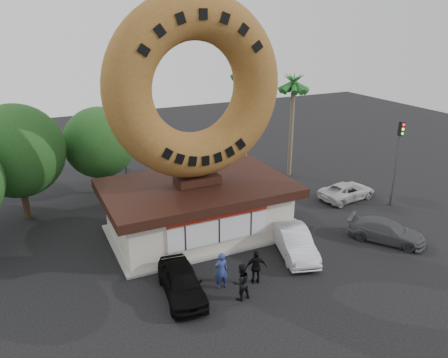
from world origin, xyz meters
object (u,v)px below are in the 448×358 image
object	(u,v)px
giant_donut	(195,88)
street_lamp	(125,130)
car_silver	(294,242)
donut_shop	(198,207)
person_right	(256,267)
car_black	(182,282)
car_grey	(386,231)
car_white	(347,191)
traffic_signal	(398,153)
person_left	(221,271)
person_center	(241,282)

from	to	relation	value
giant_donut	street_lamp	distance (m)	11.10
car_silver	donut_shop	bearing A→B (deg)	145.46
giant_donut	person_right	world-z (taller)	giant_donut
car_black	donut_shop	bearing A→B (deg)	67.34
donut_shop	car_grey	distance (m)	11.39
person_right	street_lamp	bearing A→B (deg)	-61.91
giant_donut	car_grey	world-z (taller)	giant_donut
donut_shop	car_black	bearing A→B (deg)	-119.36
car_white	giant_donut	bearing A→B (deg)	85.12
street_lamp	traffic_signal	distance (m)	19.90
car_silver	person_left	bearing A→B (deg)	-150.78
car_black	giant_donut	bearing A→B (deg)	67.41
car_black	car_white	world-z (taller)	car_black
street_lamp	car_black	bearing A→B (deg)	-94.90
street_lamp	car_black	size ratio (longest dim) A/B	1.82
giant_donut	person_right	xyz separation A→B (m)	(0.55, -6.30, -8.03)
person_center	car_white	bearing A→B (deg)	-154.36
street_lamp	person_center	xyz separation A→B (m)	(1.10, -17.16, -3.56)
traffic_signal	person_right	bearing A→B (deg)	-162.29
street_lamp	person_center	bearing A→B (deg)	-86.32
person_left	car_grey	world-z (taller)	person_left
traffic_signal	car_white	xyz separation A→B (m)	(-2.07, 2.28, -3.25)
street_lamp	car_black	world-z (taller)	street_lamp
car_black	car_white	xyz separation A→B (m)	(15.13, 5.98, -0.13)
person_left	person_right	distance (m)	1.81
car_grey	donut_shop	bearing A→B (deg)	113.66
car_white	car_grey	bearing A→B (deg)	154.08
person_center	car_black	world-z (taller)	person_center
traffic_signal	person_center	world-z (taller)	traffic_signal
car_grey	person_center	bearing A→B (deg)	151.74
giant_donut	car_silver	size ratio (longest dim) A/B	2.21
person_right	car_silver	size ratio (longest dim) A/B	0.39
giant_donut	car_silver	distance (m)	10.22
donut_shop	person_right	bearing A→B (deg)	-84.97
person_center	street_lamp	bearing A→B (deg)	-91.05
traffic_signal	person_center	distance (m)	15.90
giant_donut	car_grey	distance (m)	14.05
person_center	car_silver	distance (m)	5.23
traffic_signal	person_center	size ratio (longest dim) A/B	3.28
giant_donut	car_white	world-z (taller)	giant_donut
traffic_signal	car_black	world-z (taller)	traffic_signal
car_black	car_silver	distance (m)	7.15
donut_shop	person_right	xyz separation A→B (m)	(0.55, -6.29, -0.86)
donut_shop	car_white	bearing A→B (deg)	1.36
street_lamp	car_silver	xyz separation A→B (m)	(5.74, -14.74, -3.72)
donut_shop	street_lamp	world-z (taller)	street_lamp
traffic_signal	car_silver	bearing A→B (deg)	-164.87
person_center	person_right	bearing A→B (deg)	-151.35
person_left	car_silver	world-z (taller)	person_left
giant_donut	street_lamp	size ratio (longest dim) A/B	1.29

